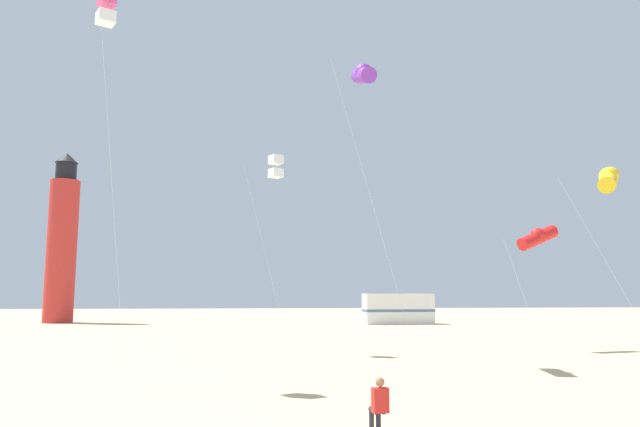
{
  "coord_description": "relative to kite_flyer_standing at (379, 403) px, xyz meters",
  "views": [
    {
      "loc": [
        -1.51,
        -7.05,
        2.98
      ],
      "look_at": [
        0.34,
        13.49,
        5.74
      ],
      "focal_mm": 32.85,
      "sensor_mm": 36.0,
      "label": 1
    }
  ],
  "objects": [
    {
      "name": "rv_van_white",
      "position": [
        9.78,
        41.5,
        0.78
      ],
      "size": [
        6.55,
        2.67,
        2.8
      ],
      "rotation": [
        0.0,
        0.0,
        0.05
      ],
      "color": "white",
      "rests_on": "ground"
    },
    {
      "name": "kite_flyer_standing",
      "position": [
        0.0,
        0.0,
        0.0
      ],
      "size": [
        0.39,
        0.54,
        1.16
      ],
      "rotation": [
        0.0,
        0.0,
        3.31
      ],
      "color": "red",
      "rests_on": "ground"
    },
    {
      "name": "kite_tube_violet",
      "position": [
        1.71,
        11.65,
        11.88
      ],
      "size": [
        3.51,
        3.08,
        13.2
      ],
      "color": "silver",
      "rests_on": "ground"
    },
    {
      "name": "kite_box_rainbow",
      "position": [
        -8.35,
        7.77,
        12.5
      ],
      "size": [
        1.62,
        1.62,
        13.72
      ],
      "color": "silver",
      "rests_on": "ground"
    },
    {
      "name": "kite_tube_gold",
      "position": [
        11.77,
        10.03,
        7.06
      ],
      "size": [
        3.46,
        3.65,
        8.37
      ],
      "color": "silver",
      "rests_on": "ground"
    },
    {
      "name": "lighthouse_distant",
      "position": [
        -22.6,
        46.67,
        7.22
      ],
      "size": [
        2.8,
        2.8,
        16.8
      ],
      "color": "red",
      "rests_on": "ground"
    },
    {
      "name": "kite_tube_scarlet",
      "position": [
        11.84,
        16.87,
        5.24
      ],
      "size": [
        2.88,
        2.34,
        6.56
      ],
      "color": "silver",
      "rests_on": "ground"
    },
    {
      "name": "kite_box_white",
      "position": [
        -2.05,
        16.57,
        8.71
      ],
      "size": [
        2.39,
        2.06,
        9.92
      ],
      "color": "silver",
      "rests_on": "ground"
    }
  ]
}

